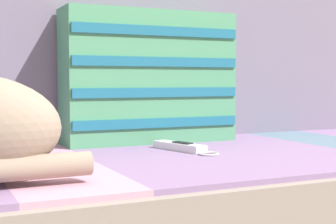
# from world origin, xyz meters

# --- Properties ---
(sofa_backrest) EXTENTS (2.11, 0.14, 0.57)m
(sofa_backrest) POSITION_xyz_m (0.00, 0.48, 0.66)
(sofa_backrest) COLOR slate
(sofa_backrest) RESTS_ON couch
(throw_pillow_striped) EXTENTS (0.48, 0.14, 0.36)m
(throw_pillow_striped) POSITION_xyz_m (0.04, 0.33, 0.56)
(throw_pillow_striped) COLOR #4C9366
(throw_pillow_striped) RESTS_ON couch
(game_remote_far) EXTENTS (0.10, 0.21, 0.02)m
(game_remote_far) POSITION_xyz_m (0.04, 0.14, 0.39)
(game_remote_far) COLOR white
(game_remote_far) RESTS_ON couch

